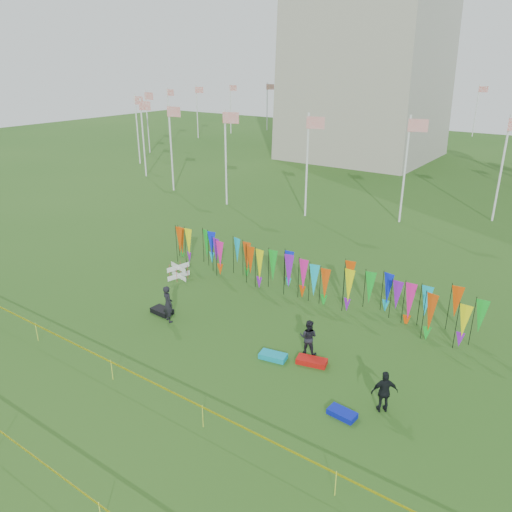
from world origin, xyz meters
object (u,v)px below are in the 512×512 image
Objects in this scene: box_kite at (179,272)px; kite_bag_turquoise at (273,356)px; kite_bag_black at (162,311)px; person_left at (168,304)px; kite_bag_red at (312,361)px; person_right at (384,392)px; person_mid at (308,337)px; kite_bag_blue at (342,413)px.

box_kite is 0.74× the size of kite_bag_turquoise.
kite_bag_black is (2.25, -3.58, -0.30)m from box_kite.
person_left is 1.69× the size of kite_bag_black.
kite_bag_turquoise is 6.70m from kite_bag_black.
box_kite is 0.68× the size of kite_bag_red.
kite_bag_red is (-3.52, 1.13, -0.70)m from person_right.
person_left is at bearing -2.10° from person_mid.
box_kite is 14.63m from person_right.
person_mid is at bearing 136.81° from kite_bag_blue.
kite_bag_red is at bearing 138.04° from kite_bag_blue.
kite_bag_blue is (12.93, -5.37, -0.32)m from box_kite.
person_mid reaches higher than kite_bag_red.
kite_bag_turquoise is at bearing 157.88° from kite_bag_blue.
kite_bag_blue is at bearing -41.96° from kite_bag_red.
kite_bag_blue is at bearing -22.12° from kite_bag_turquoise.
person_mid is 1.04m from kite_bag_red.
box_kite is 0.85× the size of kite_bag_blue.
box_kite is at bearing -55.51° from person_right.
kite_bag_turquoise is 0.92× the size of kite_bag_red.
kite_bag_black is at bearing -177.01° from kite_bag_red.
person_left is (3.09, -3.94, 0.50)m from box_kite.
person_mid is (9.93, -2.56, 0.37)m from box_kite.
kite_bag_red is (-2.47, 2.22, 0.01)m from kite_bag_blue.
person_right is at bearing -17.00° from box_kite.
kite_bag_blue is at bearing -167.46° from person_left.
kite_bag_blue is (3.98, -1.62, -0.01)m from kite_bag_turquoise.
kite_bag_turquoise is at bearing 37.10° from person_mid.
person_mid is at bearing 131.65° from kite_bag_red.
person_right is 1.31× the size of kite_bag_red.
person_mid is 1.28× the size of kite_bag_red.
kite_bag_red is (10.46, -3.15, -0.31)m from box_kite.
kite_bag_red is at bearing 2.99° from kite_bag_black.
person_right reaches higher than person_mid.
box_kite is 4.24m from kite_bag_black.
person_right is 1.67m from kite_bag_blue.
person_left is 7.45m from kite_bag_red.
kite_bag_turquoise is (8.95, -3.75, -0.31)m from box_kite.
kite_bag_blue is at bearing -22.56° from box_kite.
person_mid is at bearing -61.51° from person_right.
person_mid is at bearing 7.58° from kite_bag_black.
kite_bag_turquoise is (5.86, 0.19, -0.80)m from person_left.
kite_bag_red is (0.53, -0.59, -0.67)m from person_mid.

